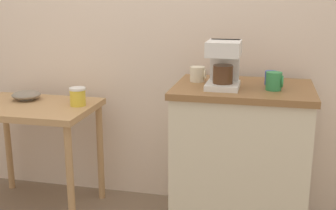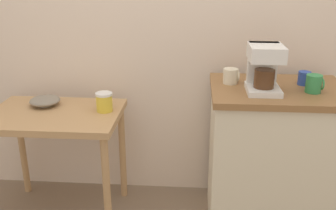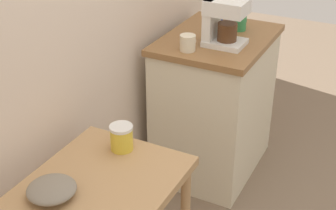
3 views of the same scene
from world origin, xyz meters
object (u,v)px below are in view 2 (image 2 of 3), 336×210
bowl_stoneware (45,101)px  mug_blue (305,78)px  mug_small_cream (231,76)px  coffee_maker (264,66)px  canister_enamel (104,102)px  mug_tall_green (314,84)px

bowl_stoneware → mug_blue: (1.58, -0.02, 0.19)m
bowl_stoneware → mug_small_cream: 1.17m
bowl_stoneware → coffee_maker: size_ratio=0.73×
coffee_maker → mug_small_cream: coffee_maker is taller
canister_enamel → coffee_maker: size_ratio=0.45×
canister_enamel → coffee_maker: (0.92, -0.09, 0.27)m
canister_enamel → mug_small_cream: 0.77m
canister_enamel → coffee_maker: coffee_maker is taller
canister_enamel → mug_small_cream: size_ratio=1.24×
mug_tall_green → bowl_stoneware: bearing=174.3°
bowl_stoneware → canister_enamel: size_ratio=1.63×
mug_small_cream → mug_tall_green: size_ratio=0.95×
bowl_stoneware → mug_blue: mug_blue is taller
mug_small_cream → mug_blue: bearing=0.6°
canister_enamel → mug_blue: size_ratio=1.48×
coffee_maker → mug_tall_green: (0.28, -0.01, -0.09)m
mug_blue → mug_tall_green: 0.14m
mug_small_cream → coffee_maker: bearing=-38.3°
mug_blue → mug_tall_green: mug_tall_green is taller
bowl_stoneware → mug_small_cream: bearing=-1.1°
canister_enamel → mug_blue: (1.18, 0.04, 0.16)m
bowl_stoneware → coffee_maker: bearing=-6.6°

